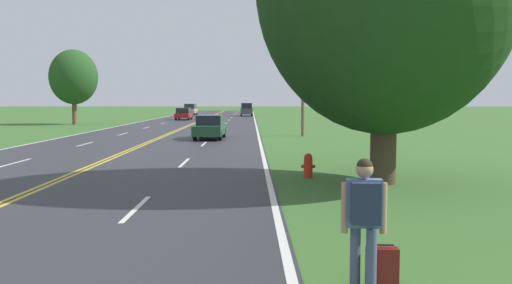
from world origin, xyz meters
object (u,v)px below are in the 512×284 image
object	(u,v)px
car_dark_grey_suv_mid_far	(246,109)
car_red_sedan_mid_near	(184,114)
tree_behind_sign	(74,77)
suitcase	(382,268)
fire_hydrant	(308,165)
car_dark_green_sedan_approaching	(210,127)
hitchhiker_person	(364,211)
car_champagne_suv_receding	(190,109)

from	to	relation	value
car_dark_grey_suv_mid_far	car_red_sedan_mid_near	bearing A→B (deg)	-27.36
tree_behind_sign	suitcase	bearing A→B (deg)	-67.87
fire_hydrant	car_dark_green_sedan_approaching	world-z (taller)	car_dark_green_sedan_approaching
fire_hydrant	car_dark_green_sedan_approaching	distance (m)	17.66
suitcase	car_dark_grey_suv_mid_far	bearing A→B (deg)	6.46
car_red_sedan_mid_near	car_dark_green_sedan_approaching	bearing A→B (deg)	-168.89
tree_behind_sign	hitchhiker_person	bearing A→B (deg)	-68.19
hitchhiker_person	suitcase	bearing A→B (deg)	-64.36
hitchhiker_person	car_red_sedan_mid_near	size ratio (longest dim) A/B	0.40
fire_hydrant	car_dark_grey_suv_mid_far	world-z (taller)	car_dark_grey_suv_mid_far
hitchhiker_person	tree_behind_sign	world-z (taller)	tree_behind_sign
suitcase	tree_behind_sign	xyz separation A→B (m)	(-19.49, 47.93, 4.49)
car_dark_grey_suv_mid_far	car_dark_green_sedan_approaching	bearing A→B (deg)	-3.68
hitchhiker_person	car_red_sedan_mid_near	distance (m)	61.23
car_dark_green_sedan_approaching	car_champagne_suv_receding	world-z (taller)	car_champagne_suv_receding
hitchhiker_person	car_red_sedan_mid_near	bearing A→B (deg)	13.87
car_red_sedan_mid_near	car_dark_grey_suv_mid_far	xyz separation A→B (m)	(7.69, 15.76, 0.29)
car_champagne_suv_receding	car_red_sedan_mid_near	bearing A→B (deg)	-173.84
tree_behind_sign	car_dark_green_sedan_approaching	distance (m)	25.91
hitchhiker_person	suitcase	size ratio (longest dim) A/B	2.91
fire_hydrant	car_red_sedan_mid_near	distance (m)	51.13
tree_behind_sign	car_red_sedan_mid_near	distance (m)	16.14
suitcase	car_dark_green_sedan_approaching	distance (m)	27.67
car_champagne_suv_receding	car_dark_green_sedan_approaching	bearing A→B (deg)	-170.34
fire_hydrant	car_dark_grey_suv_mid_far	distance (m)	65.93
tree_behind_sign	car_red_sedan_mid_near	size ratio (longest dim) A/B	1.75
hitchhiker_person	tree_behind_sign	distance (m)	51.87
hitchhiker_person	tree_behind_sign	size ratio (longest dim) A/B	0.23
hitchhiker_person	car_champagne_suv_receding	bearing A→B (deg)	12.54
tree_behind_sign	car_dark_green_sedan_approaching	bearing A→B (deg)	-53.56
hitchhiker_person	car_dark_grey_suv_mid_far	size ratio (longest dim) A/B	0.37
suitcase	tree_behind_sign	bearing A→B (deg)	26.85
car_dark_green_sedan_approaching	car_dark_grey_suv_mid_far	size ratio (longest dim) A/B	0.99
hitchhiker_person	car_dark_grey_suv_mid_far	distance (m)	76.25
tree_behind_sign	car_dark_grey_suv_mid_far	distance (m)	33.22
car_dark_grey_suv_mid_far	car_champagne_suv_receding	distance (m)	10.92
car_red_sedan_mid_near	fire_hydrant	bearing A→B (deg)	-167.30
car_dark_green_sedan_approaching	car_dark_grey_suv_mid_far	xyz separation A→B (m)	(1.97, 48.79, 0.27)
car_red_sedan_mid_near	car_champagne_suv_receding	size ratio (longest dim) A/B	0.97
suitcase	car_champagne_suv_receding	size ratio (longest dim) A/B	0.13
suitcase	car_dark_green_sedan_approaching	xyz separation A→B (m)	(-4.28, 27.33, 0.51)
fire_hydrant	car_champagne_suv_receding	bearing A→B (deg)	99.22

